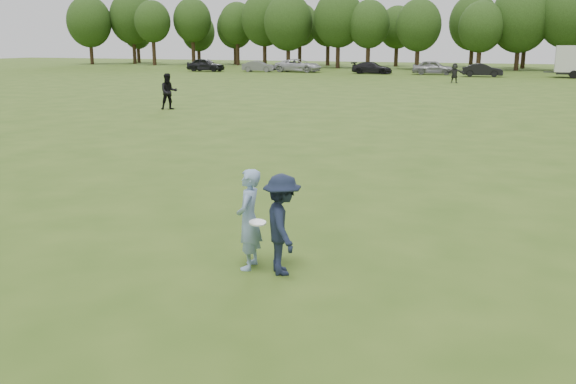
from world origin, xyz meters
name	(u,v)px	position (x,y,z in m)	size (l,w,h in m)	color
ground	(204,265)	(0.00, 0.00, 0.00)	(200.00, 200.00, 0.00)	#355116
thrower	(249,219)	(0.77, 0.19, 0.84)	(0.61, 0.40, 1.68)	#86A3CF
defender	(282,225)	(1.37, 0.17, 0.82)	(1.06, 0.61, 1.65)	#171F33
player_far_a	(169,92)	(-13.53, 20.32, 0.98)	(0.95, 0.74, 1.96)	black
player_far_d	(455,73)	(-1.61, 48.23, 0.87)	(1.62, 0.51, 1.74)	#2A2A2A
car_a	(206,65)	(-32.59, 58.68, 0.79)	(1.86, 4.64, 1.58)	black
car_b	(259,66)	(-25.96, 59.84, 0.65)	(1.37, 3.94, 1.30)	slate
car_c	(299,66)	(-21.33, 61.16, 0.77)	(2.56, 5.55, 1.54)	#BCBBC1
car_d	(372,68)	(-12.22, 60.65, 0.66)	(1.86, 4.58, 1.33)	black
car_e	(433,67)	(-5.44, 61.43, 0.78)	(1.85, 4.60, 1.57)	gray
car_f	(482,70)	(-0.06, 59.13, 0.68)	(1.44, 4.12, 1.36)	black
disc_in_play	(258,223)	(1.06, -0.11, 0.90)	(0.28, 0.28, 0.06)	white
treeline	(521,20)	(2.81, 76.90, 6.26)	(130.35, 18.39, 11.74)	#332114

